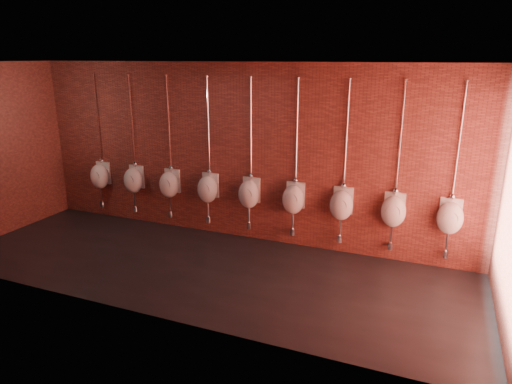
{
  "coord_description": "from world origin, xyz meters",
  "views": [
    {
      "loc": [
        3.32,
        -5.89,
        3.29
      ],
      "look_at": [
        0.55,
        0.9,
        1.1
      ],
      "focal_mm": 32.0,
      "sensor_mm": 36.0,
      "label": 1
    }
  ],
  "objects_px": {
    "urinal_3": "(208,188)",
    "urinal_0": "(100,176)",
    "urinal_4": "(249,193)",
    "urinal_1": "(133,180)",
    "urinal_2": "(169,184)",
    "urinal_7": "(394,210)",
    "urinal_6": "(342,204)",
    "urinal_5": "(294,199)",
    "urinal_8": "(450,217)"
  },
  "relations": [
    {
      "from": "urinal_7",
      "to": "urinal_8",
      "type": "bearing_deg",
      "value": 0.0
    },
    {
      "from": "urinal_1",
      "to": "urinal_6",
      "type": "height_order",
      "value": "same"
    },
    {
      "from": "urinal_0",
      "to": "urinal_7",
      "type": "bearing_deg",
      "value": 0.0
    },
    {
      "from": "urinal_4",
      "to": "urinal_8",
      "type": "height_order",
      "value": "same"
    },
    {
      "from": "urinal_1",
      "to": "urinal_8",
      "type": "distance_m",
      "value": 5.89
    },
    {
      "from": "urinal_0",
      "to": "urinal_8",
      "type": "bearing_deg",
      "value": 0.0
    },
    {
      "from": "urinal_0",
      "to": "urinal_4",
      "type": "height_order",
      "value": "same"
    },
    {
      "from": "urinal_4",
      "to": "urinal_5",
      "type": "relative_size",
      "value": 1.0
    },
    {
      "from": "urinal_0",
      "to": "urinal_5",
      "type": "distance_m",
      "value": 4.2
    },
    {
      "from": "urinal_0",
      "to": "urinal_6",
      "type": "height_order",
      "value": "same"
    },
    {
      "from": "urinal_5",
      "to": "urinal_3",
      "type": "bearing_deg",
      "value": 180.0
    },
    {
      "from": "urinal_7",
      "to": "urinal_4",
      "type": "bearing_deg",
      "value": 180.0
    },
    {
      "from": "urinal_8",
      "to": "urinal_7",
      "type": "bearing_deg",
      "value": 180.0
    },
    {
      "from": "urinal_1",
      "to": "urinal_2",
      "type": "bearing_deg",
      "value": 0.0
    },
    {
      "from": "urinal_0",
      "to": "urinal_1",
      "type": "bearing_deg",
      "value": 0.0
    },
    {
      "from": "urinal_0",
      "to": "urinal_8",
      "type": "relative_size",
      "value": 1.0
    },
    {
      "from": "urinal_2",
      "to": "urinal_4",
      "type": "relative_size",
      "value": 1.0
    },
    {
      "from": "urinal_1",
      "to": "urinal_4",
      "type": "relative_size",
      "value": 1.0
    },
    {
      "from": "urinal_4",
      "to": "urinal_5",
      "type": "height_order",
      "value": "same"
    },
    {
      "from": "urinal_0",
      "to": "urinal_3",
      "type": "bearing_deg",
      "value": 0.0
    },
    {
      "from": "urinal_4",
      "to": "urinal_6",
      "type": "distance_m",
      "value": 1.68
    },
    {
      "from": "urinal_1",
      "to": "urinal_8",
      "type": "relative_size",
      "value": 1.0
    },
    {
      "from": "urinal_1",
      "to": "urinal_4",
      "type": "xyz_separation_m",
      "value": [
        2.52,
        0.0,
        0.0
      ]
    },
    {
      "from": "urinal_1",
      "to": "urinal_7",
      "type": "xyz_separation_m",
      "value": [
        5.05,
        0.0,
        0.0
      ]
    },
    {
      "from": "urinal_1",
      "to": "urinal_6",
      "type": "xyz_separation_m",
      "value": [
        4.2,
        0.0,
        0.0
      ]
    },
    {
      "from": "urinal_2",
      "to": "urinal_8",
      "type": "height_order",
      "value": "same"
    },
    {
      "from": "urinal_5",
      "to": "urinal_7",
      "type": "bearing_deg",
      "value": 0.0
    },
    {
      "from": "urinal_0",
      "to": "urinal_7",
      "type": "height_order",
      "value": "same"
    },
    {
      "from": "urinal_2",
      "to": "urinal_8",
      "type": "xyz_separation_m",
      "value": [
        5.05,
        0.0,
        0.0
      ]
    },
    {
      "from": "urinal_5",
      "to": "urinal_8",
      "type": "distance_m",
      "value": 2.52
    },
    {
      "from": "urinal_3",
      "to": "urinal_0",
      "type": "bearing_deg",
      "value": 180.0
    },
    {
      "from": "urinal_0",
      "to": "urinal_2",
      "type": "bearing_deg",
      "value": 0.0
    },
    {
      "from": "urinal_3",
      "to": "urinal_8",
      "type": "height_order",
      "value": "same"
    },
    {
      "from": "urinal_0",
      "to": "urinal_6",
      "type": "bearing_deg",
      "value": 0.0
    },
    {
      "from": "urinal_3",
      "to": "urinal_5",
      "type": "relative_size",
      "value": 1.0
    },
    {
      "from": "urinal_2",
      "to": "urinal_4",
      "type": "height_order",
      "value": "same"
    },
    {
      "from": "urinal_5",
      "to": "urinal_6",
      "type": "relative_size",
      "value": 1.0
    },
    {
      "from": "urinal_0",
      "to": "urinal_2",
      "type": "xyz_separation_m",
      "value": [
        1.68,
        0.0,
        0.0
      ]
    },
    {
      "from": "urinal_6",
      "to": "urinal_7",
      "type": "relative_size",
      "value": 1.0
    },
    {
      "from": "urinal_2",
      "to": "urinal_7",
      "type": "xyz_separation_m",
      "value": [
        4.2,
        0.0,
        0.0
      ]
    },
    {
      "from": "urinal_2",
      "to": "urinal_5",
      "type": "xyz_separation_m",
      "value": [
        2.52,
        0.0,
        0.0
      ]
    },
    {
      "from": "urinal_1",
      "to": "urinal_7",
      "type": "relative_size",
      "value": 1.0
    },
    {
      "from": "urinal_4",
      "to": "urinal_7",
      "type": "height_order",
      "value": "same"
    },
    {
      "from": "urinal_0",
      "to": "urinal_5",
      "type": "relative_size",
      "value": 1.0
    },
    {
      "from": "urinal_4",
      "to": "urinal_1",
      "type": "bearing_deg",
      "value": 180.0
    },
    {
      "from": "urinal_6",
      "to": "urinal_1",
      "type": "bearing_deg",
      "value": 180.0
    },
    {
      "from": "urinal_3",
      "to": "urinal_6",
      "type": "relative_size",
      "value": 1.0
    },
    {
      "from": "urinal_0",
      "to": "urinal_7",
      "type": "xyz_separation_m",
      "value": [
        5.89,
        0.0,
        0.0
      ]
    },
    {
      "from": "urinal_3",
      "to": "urinal_8",
      "type": "distance_m",
      "value": 4.2
    },
    {
      "from": "urinal_0",
      "to": "urinal_7",
      "type": "relative_size",
      "value": 1.0
    }
  ]
}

